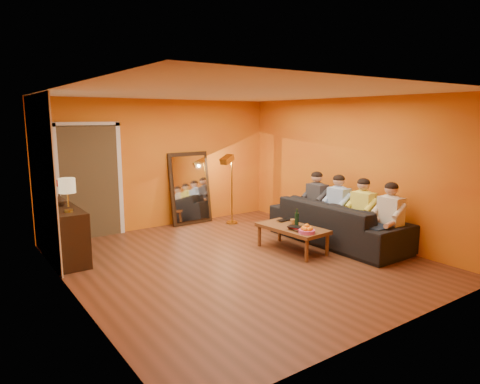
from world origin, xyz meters
TOP-DOWN VIEW (x-y plane):
  - room_shell at (0.00, 0.37)m, footprint 5.00×5.50m
  - white_accent at (-2.48, 1.75)m, footprint 0.02×1.90m
  - doorway_recess at (-1.50, 2.83)m, footprint 1.06×0.30m
  - door_jamb_left at (-2.07, 2.71)m, footprint 0.08×0.06m
  - door_jamb_right at (-0.93, 2.71)m, footprint 0.08×0.06m
  - door_header at (-1.50, 2.71)m, footprint 1.22×0.06m
  - mirror_frame at (0.55, 2.63)m, footprint 0.92×0.27m
  - mirror_glass at (0.55, 2.59)m, footprint 0.78×0.21m
  - sideboard at (-2.24, 1.55)m, footprint 0.44×1.18m
  - table_lamp at (-2.24, 1.25)m, footprint 0.24×0.24m
  - sofa at (2.00, -0.20)m, footprint 2.61×1.02m
  - coffee_table at (1.03, -0.08)m, footprint 0.71×1.26m
  - floor_lamp at (1.25, 2.08)m, footprint 0.36×0.33m
  - dog at (1.84, -0.90)m, footprint 0.48×0.59m
  - person_far_left at (2.13, -1.20)m, footprint 0.70×0.44m
  - person_mid_left at (2.13, -0.65)m, footprint 0.70×0.44m
  - person_mid_right at (2.13, -0.10)m, footprint 0.70×0.44m
  - person_far_right at (2.13, 0.45)m, footprint 0.70×0.44m
  - fruit_bowl at (0.93, -0.53)m, footprint 0.26×0.26m
  - wine_bottle at (1.08, -0.13)m, footprint 0.07×0.07m
  - tumbler at (1.15, 0.04)m, footprint 0.11×0.11m
  - laptop at (1.21, 0.27)m, footprint 0.35×0.26m
  - book_lower at (0.85, -0.28)m, footprint 0.24×0.30m
  - book_mid at (0.86, -0.27)m, footprint 0.20×0.25m
  - book_upper at (0.85, -0.29)m, footprint 0.24×0.26m
  - vase at (-2.24, 1.80)m, footprint 0.19×0.19m
  - flowers at (-2.24, 1.80)m, footprint 0.17×0.17m

SIDE VIEW (x-z plane):
  - coffee_table at x=1.03m, z-range 0.00..0.42m
  - dog at x=1.84m, z-range 0.00..0.60m
  - sofa at x=2.00m, z-range 0.00..0.76m
  - sideboard at x=-2.24m, z-range 0.00..0.85m
  - book_lower at x=0.85m, z-range 0.42..0.45m
  - laptop at x=1.21m, z-range 0.42..0.45m
  - book_mid at x=0.86m, z-range 0.45..0.46m
  - tumbler at x=1.15m, z-range 0.42..0.51m
  - book_upper at x=0.85m, z-range 0.46..0.48m
  - fruit_bowl at x=0.93m, z-range 0.42..0.58m
  - wine_bottle at x=1.08m, z-range 0.42..0.73m
  - person_far_left at x=2.13m, z-range 0.00..1.22m
  - person_mid_left at x=2.13m, z-range 0.00..1.22m
  - person_mid_right at x=2.13m, z-range 0.00..1.22m
  - person_far_right at x=2.13m, z-range 0.00..1.22m
  - floor_lamp at x=1.25m, z-range 0.00..1.44m
  - mirror_frame at x=0.55m, z-range 0.00..1.52m
  - mirror_glass at x=0.55m, z-range 0.09..1.43m
  - vase at x=-2.24m, z-range 0.85..1.04m
  - doorway_recess at x=-1.50m, z-range 0.00..2.10m
  - door_jamb_left at x=-2.07m, z-range -0.05..2.15m
  - door_jamb_right at x=-0.93m, z-range -0.05..2.15m
  - table_lamp at x=-2.24m, z-range 0.85..1.36m
  - flowers at x=-2.24m, z-range 0.97..1.42m
  - room_shell at x=0.00m, z-range 0.00..2.60m
  - white_accent at x=-2.48m, z-range 0.01..2.59m
  - door_header at x=-1.50m, z-range 2.08..2.16m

